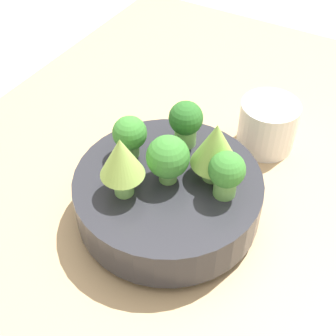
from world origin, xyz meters
name	(u,v)px	position (x,y,z in m)	size (l,w,h in m)	color
ground_plane	(194,229)	(0.00, 0.00, 0.00)	(6.00, 6.00, 0.00)	beige
table	(194,218)	(0.00, 0.00, 0.02)	(1.12, 0.85, 0.05)	tan
bowl	(168,195)	(0.03, -0.02, 0.09)	(0.24, 0.24, 0.07)	#28282D
broccoli_floret_front	(130,135)	(0.02, -0.09, 0.16)	(0.05, 0.05, 0.06)	#609347
broccoli_floret_back	(227,173)	(0.02, 0.05, 0.16)	(0.04, 0.04, 0.06)	#6BA34C
romanesco_piece_far	(214,148)	(0.00, 0.02, 0.17)	(0.06, 0.06, 0.08)	#7AB256
romanesco_piece_near	(121,160)	(0.08, -0.06, 0.18)	(0.05, 0.05, 0.09)	#7AB256
broccoli_floret_left	(186,122)	(-0.04, -0.04, 0.16)	(0.05, 0.05, 0.07)	#7AB256
broccoli_floret_center	(168,158)	(0.03, -0.02, 0.16)	(0.05, 0.05, 0.07)	#6BA34C
cup	(267,125)	(-0.17, 0.03, 0.09)	(0.09, 0.09, 0.08)	silver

